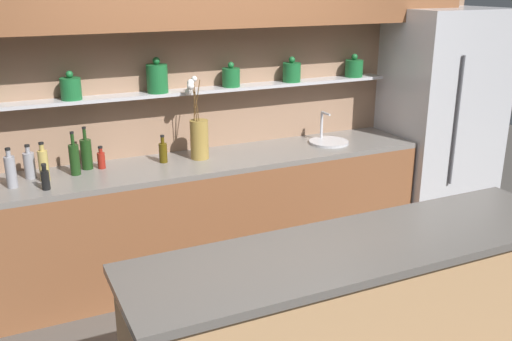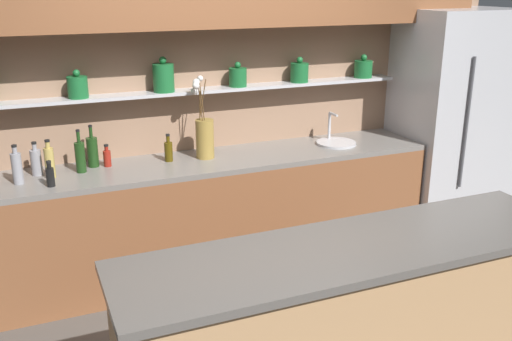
# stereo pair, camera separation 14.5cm
# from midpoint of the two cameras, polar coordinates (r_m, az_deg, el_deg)

# --- Properties ---
(back_wall_unit) EXTENTS (5.20, 0.44, 2.60)m
(back_wall_unit) POSITION_cam_midpoint_polar(r_m,az_deg,el_deg) (4.49, -3.56, 10.01)
(back_wall_unit) COLOR #937056
(back_wall_unit) RESTS_ON ground_plane
(back_counter_unit) EXTENTS (3.54, 0.62, 0.92)m
(back_counter_unit) POSITION_cam_midpoint_polar(r_m,az_deg,el_deg) (4.48, -3.70, -4.52)
(back_counter_unit) COLOR brown
(back_counter_unit) RESTS_ON ground_plane
(island_counter) EXTENTS (2.35, 0.61, 1.02)m
(island_counter) POSITION_cam_midpoint_polar(r_m,az_deg,el_deg) (3.03, 11.01, -15.97)
(island_counter) COLOR tan
(island_counter) RESTS_ON ground_plane
(refrigerator) EXTENTS (0.95, 0.73, 1.99)m
(refrigerator) POSITION_cam_midpoint_polar(r_m,az_deg,el_deg) (5.41, 19.69, 4.41)
(refrigerator) COLOR #B7B7BC
(refrigerator) RESTS_ON ground_plane
(flower_vase) EXTENTS (0.16, 0.15, 0.62)m
(flower_vase) POSITION_cam_midpoint_polar(r_m,az_deg,el_deg) (4.32, -4.25, 3.62)
(flower_vase) COLOR olive
(flower_vase) RESTS_ON back_counter_unit
(sink_fixture) EXTENTS (0.33, 0.33, 0.25)m
(sink_fixture) POSITION_cam_midpoint_polar(r_m,az_deg,el_deg) (4.78, 8.84, 2.88)
(sink_fixture) COLOR #B7B7BC
(sink_fixture) RESTS_ON back_counter_unit
(bottle_sauce_0) EXTENTS (0.06, 0.06, 0.17)m
(bottle_sauce_0) POSITION_cam_midpoint_polar(r_m,az_deg,el_deg) (4.26, -13.73, 1.28)
(bottle_sauce_0) COLOR maroon
(bottle_sauce_0) RESTS_ON back_counter_unit
(bottle_spirit_1) EXTENTS (0.07, 0.07, 0.27)m
(bottle_spirit_1) POSITION_cam_midpoint_polar(r_m,az_deg,el_deg) (4.10, -19.00, 0.81)
(bottle_spirit_1) COLOR tan
(bottle_spirit_1) RESTS_ON back_counter_unit
(bottle_spirit_2) EXTENTS (0.07, 0.07, 0.27)m
(bottle_spirit_2) POSITION_cam_midpoint_polar(r_m,az_deg,el_deg) (4.06, -21.85, 0.26)
(bottle_spirit_2) COLOR gray
(bottle_spirit_2) RESTS_ON back_counter_unit
(bottle_wine_3) EXTENTS (0.07, 0.07, 0.31)m
(bottle_wine_3) POSITION_cam_midpoint_polar(r_m,az_deg,el_deg) (4.16, -16.22, 1.36)
(bottle_wine_3) COLOR #193814
(bottle_wine_3) RESTS_ON back_counter_unit
(bottle_spirit_4) EXTENTS (0.08, 0.08, 0.24)m
(bottle_spirit_4) POSITION_cam_midpoint_polar(r_m,az_deg,el_deg) (4.20, -20.21, 0.83)
(bottle_spirit_4) COLOR gray
(bottle_spirit_4) RESTS_ON back_counter_unit
(bottle_oil_5) EXTENTS (0.06, 0.06, 0.21)m
(bottle_oil_5) POSITION_cam_midpoint_polar(r_m,az_deg,el_deg) (4.29, -7.79, 1.97)
(bottle_oil_5) COLOR #47380A
(bottle_oil_5) RESTS_ON back_counter_unit
(bottle_wine_6) EXTENTS (0.08, 0.08, 0.31)m
(bottle_wine_6) POSITION_cam_midpoint_polar(r_m,az_deg,el_deg) (4.27, -15.10, 1.85)
(bottle_wine_6) COLOR #193814
(bottle_wine_6) RESTS_ON back_counter_unit
(bottle_sauce_7) EXTENTS (0.05, 0.05, 0.18)m
(bottle_sauce_7) POSITION_cam_midpoint_polar(r_m,az_deg,el_deg) (3.94, -18.91, -0.52)
(bottle_sauce_7) COLOR black
(bottle_sauce_7) RESTS_ON back_counter_unit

